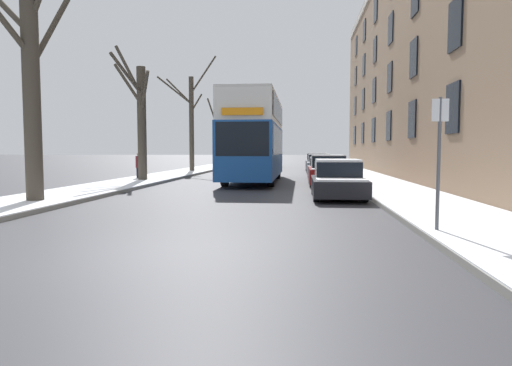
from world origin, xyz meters
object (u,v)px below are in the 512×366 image
Objects in this scene: oncoming_van at (267,155)px; pedestrian_left_sidewalk at (139,165)px; bare_tree_left_3 at (216,127)px; parked_car_3 at (319,164)px; bare_tree_left_1 at (140,117)px; parked_car_2 at (323,169)px; bare_tree_left_0 at (31,71)px; parked_car_1 at (328,171)px; parked_car_4 at (317,162)px; street_sign_post at (439,158)px; parked_car_0 at (338,180)px; bare_tree_left_2 at (191,119)px; double_decker_bus at (255,135)px.

oncoming_van reaches higher than pedestrian_left_sidewalk.
bare_tree_left_3 is 1.77× the size of parked_car_3.
bare_tree_left_1 is 11.10m from parked_car_2.
parked_car_3 is at bearing 64.52° from bare_tree_left_0.
oncoming_van is (4.97, 32.33, -2.99)m from bare_tree_left_0.
parked_car_1 is 0.82× the size of oncoming_van.
pedestrian_left_sidewalk reaches higher than parked_car_4.
bare_tree_left_3 reaches higher than street_sign_post.
bare_tree_left_0 reaches higher than oncoming_van.
parked_car_0 is 1.02× the size of parked_car_2.
bare_tree_left_0 is at bearing -115.48° from parked_car_3.
bare_tree_left_1 is 1.82× the size of parked_car_4.
bare_tree_left_3 is (0.16, 21.03, 0.55)m from bare_tree_left_1.
bare_tree_left_2 reaches higher than bare_tree_left_0.
double_decker_bus is at bearing -58.70° from bare_tree_left_2.
street_sign_post is (11.22, -14.38, -1.92)m from bare_tree_left_1.
double_decker_bus is (5.85, -19.90, -1.48)m from bare_tree_left_3.
parked_car_0 is 17.31m from parked_car_3.
bare_tree_left_2 is (0.12, 10.82, 0.60)m from bare_tree_left_1.
parked_car_3 is (-0.00, 11.30, -0.01)m from parked_car_1.
oncoming_van is (-4.73, 11.98, 0.53)m from parked_car_3.
bare_tree_left_2 is (-0.03, 20.85, -0.10)m from bare_tree_left_0.
bare_tree_left_3 is 5.86m from oncoming_van.
bare_tree_left_0 is 17.60m from parked_car_2.
parked_car_0 is at bearing -70.93° from bare_tree_left_3.
parked_car_3 is 5.14m from parked_car_4.
parked_car_1 is at bearing -90.00° from parked_car_2.
double_decker_bus is at bearing 10.68° from bare_tree_left_1.
bare_tree_left_2 reaches higher than parked_car_0.
bare_tree_left_2 is 2.09× the size of parked_car_0.
double_decker_bus is at bearing 24.93° from pedestrian_left_sidewalk.
double_decker_bus is 2.70× the size of parked_car_4.
double_decker_bus is 9.19m from parked_car_0.
bare_tree_left_1 is 0.67× the size of double_decker_bus.
parked_car_1 is 5.19m from parked_car_2.
street_sign_post reaches higher than parked_car_2.
pedestrian_left_sidewalk is (-6.57, 0.09, -1.69)m from double_decker_bus.
parked_car_2 is 0.96× the size of parked_car_3.
bare_tree_left_3 reaches higher than parked_car_0.
pedestrian_left_sidewalk reaches higher than parked_car_3.
parked_car_4 is at bearing 92.63° from street_sign_post.
bare_tree_left_0 is 5.33× the size of pedestrian_left_sidewalk.
bare_tree_left_0 reaches higher than parked_car_0.
bare_tree_left_3 is 20.07m from pedestrian_left_sidewalk.
parked_car_4 is 1.44× the size of street_sign_post.
oncoming_van is (-4.73, 18.08, 0.59)m from parked_car_2.
bare_tree_left_0 is 31.06m from bare_tree_left_3.
bare_tree_left_3 reaches higher than parked_car_1.
parked_car_2 is (0.00, 11.21, -0.03)m from parked_car_0.
bare_tree_left_1 reaches higher than oncoming_van.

